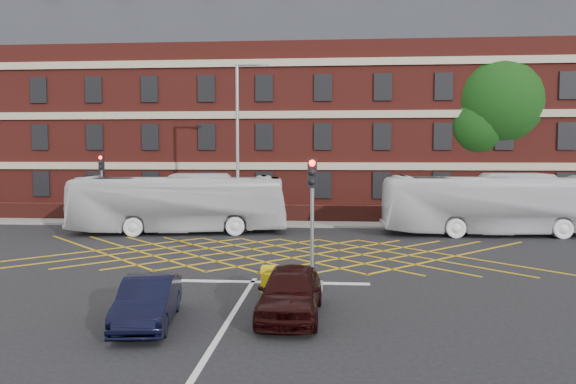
# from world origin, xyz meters

# --- Properties ---
(ground) EXTENTS (120.00, 120.00, 0.00)m
(ground) POSITION_xyz_m (0.00, 0.00, 0.00)
(ground) COLOR black
(ground) RESTS_ON ground
(victorian_building) EXTENTS (51.00, 12.17, 20.40)m
(victorian_building) POSITION_xyz_m (0.25, 22.00, 7.84)
(victorian_building) COLOR maroon
(victorian_building) RESTS_ON ground
(boundary_wall) EXTENTS (56.00, 0.50, 1.10)m
(boundary_wall) POSITION_xyz_m (0.00, 13.00, 0.55)
(boundary_wall) COLOR #4C1A14
(boundary_wall) RESTS_ON ground
(far_pavement) EXTENTS (60.00, 3.00, 0.12)m
(far_pavement) POSITION_xyz_m (0.00, 12.00, 0.06)
(far_pavement) COLOR slate
(far_pavement) RESTS_ON ground
(box_junction_hatching) EXTENTS (8.22, 8.22, 0.02)m
(box_junction_hatching) POSITION_xyz_m (0.00, 2.00, 0.01)
(box_junction_hatching) COLOR #CC990C
(box_junction_hatching) RESTS_ON ground
(stop_line) EXTENTS (8.00, 0.30, 0.02)m
(stop_line) POSITION_xyz_m (0.00, -3.50, 0.01)
(stop_line) COLOR silver
(stop_line) RESTS_ON ground
(centre_line) EXTENTS (0.15, 14.00, 0.02)m
(centre_line) POSITION_xyz_m (0.00, -10.00, 0.01)
(centre_line) COLOR silver
(centre_line) RESTS_ON ground
(bus_left) EXTENTS (12.03, 4.44, 3.27)m
(bus_left) POSITION_xyz_m (-5.73, 7.79, 1.64)
(bus_left) COLOR silver
(bus_left) RESTS_ON ground
(bus_right) EXTENTS (11.98, 3.15, 3.32)m
(bus_right) POSITION_xyz_m (11.36, 8.46, 1.66)
(bus_right) COLOR silver
(bus_right) RESTS_ON ground
(car_navy) EXTENTS (1.82, 3.86, 1.22)m
(car_navy) POSITION_xyz_m (-2.03, -8.40, 0.61)
(car_navy) COLOR black
(car_navy) RESTS_ON ground
(car_maroon) EXTENTS (1.68, 4.07, 1.38)m
(car_maroon) POSITION_xyz_m (1.60, -7.43, 0.69)
(car_maroon) COLOR black
(car_maroon) RESTS_ON ground
(deciduous_tree) EXTENTS (7.57, 7.31, 11.50)m
(deciduous_tree) POSITION_xyz_m (13.82, 18.37, 7.32)
(deciduous_tree) COLOR black
(deciduous_tree) RESTS_ON ground
(traffic_light_near) EXTENTS (0.70, 0.70, 4.27)m
(traffic_light_near) POSITION_xyz_m (2.07, -4.27, 1.76)
(traffic_light_near) COLOR slate
(traffic_light_near) RESTS_ON ground
(traffic_light_far) EXTENTS (0.70, 0.70, 4.27)m
(traffic_light_far) POSITION_xyz_m (-11.71, 11.60, 1.76)
(traffic_light_far) COLOR slate
(traffic_light_far) RESTS_ON ground
(street_lamp) EXTENTS (2.25, 1.00, 9.33)m
(street_lamp) POSITION_xyz_m (-2.55, 8.71, 3.24)
(street_lamp) COLOR slate
(street_lamp) RESTS_ON ground
(direction_signs) EXTENTS (1.10, 0.16, 2.20)m
(direction_signs) POSITION_xyz_m (-12.22, 11.10, 1.38)
(direction_signs) COLOR gray
(direction_signs) RESTS_ON ground
(utility_cabinet) EXTENTS (0.47, 0.44, 0.81)m
(utility_cabinet) POSITION_xyz_m (0.69, -4.69, 0.41)
(utility_cabinet) COLOR gold
(utility_cabinet) RESTS_ON ground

